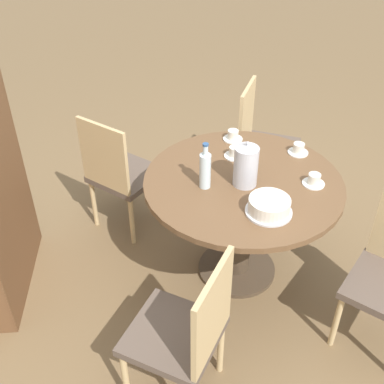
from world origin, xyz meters
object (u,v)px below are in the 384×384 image
object	(u,v)px
chair_b	(261,141)
chair_d	(186,332)
coffee_pot	(246,165)
cup_d	(235,153)
cake_main	(269,206)
cup_c	(233,136)
chair_c	(120,172)
cup_b	(314,180)
water_bottle	(205,170)
cup_a	(298,149)

from	to	relation	value
chair_b	chair_d	distance (m)	1.85
coffee_pot	chair_b	bearing A→B (deg)	-18.75
chair_b	cup_d	world-z (taller)	chair_b
cake_main	cup_c	distance (m)	0.78
coffee_pot	cup_d	bearing A→B (deg)	2.44
chair_c	cup_b	world-z (taller)	chair_c
water_bottle	cup_c	size ratio (longest dim) A/B	2.19
chair_c	water_bottle	size ratio (longest dim) A/B	3.20
chair_c	cup_b	bearing A→B (deg)	-168.56
coffee_pot	cup_d	distance (m)	0.31
chair_b	coffee_pot	xyz separation A→B (m)	(-0.91, 0.31, 0.39)
chair_b	cup_a	bearing A→B (deg)	-148.40
water_bottle	cup_b	xyz separation A→B (m)	(-0.03, -0.62, -0.09)
cup_d	chair_c	bearing A→B (deg)	69.61
cup_a	water_bottle	bearing A→B (deg)	116.26
chair_d	cup_d	world-z (taller)	chair_d
chair_d	cup_d	xyz separation A→B (m)	(1.09, -0.39, 0.29)
coffee_pot	cup_c	bearing A→B (deg)	-1.14
chair_c	cup_d	distance (m)	0.85
cup_b	cake_main	bearing A→B (deg)	126.70
water_bottle	cup_c	world-z (taller)	water_bottle
chair_d	water_bottle	distance (m)	0.89
chair_d	cup_a	world-z (taller)	chair_d
chair_b	chair_c	xyz separation A→B (m)	(-0.34, 1.07, 0.00)
cup_c	cup_d	world-z (taller)	same
chair_b	cup_a	world-z (taller)	chair_b
coffee_pot	chair_d	bearing A→B (deg)	153.25
cup_b	cup_c	size ratio (longest dim) A/B	1.00
chair_d	cup_c	bearing A→B (deg)	-167.78
water_bottle	cup_a	xyz separation A→B (m)	(0.31, -0.63, -0.09)
cup_a	cup_b	size ratio (longest dim) A/B	1.00
chair_b	cake_main	size ratio (longest dim) A/B	3.60
cake_main	cup_b	xyz separation A→B (m)	(0.23, -0.31, -0.01)
cup_b	cup_d	distance (m)	0.53
chair_d	cup_c	xyz separation A→B (m)	(1.30, -0.41, 0.29)
chair_c	cup_c	world-z (taller)	chair_c
cup_c	cake_main	bearing A→B (deg)	-174.85
cup_d	cake_main	bearing A→B (deg)	-170.73
chair_b	cup_b	distance (m)	1.00
chair_b	chair_c	world-z (taller)	same
coffee_pot	water_bottle	size ratio (longest dim) A/B	0.99
coffee_pot	cake_main	xyz separation A→B (m)	(-0.27, -0.08, -0.09)
cup_c	cup_d	bearing A→B (deg)	173.82
cake_main	cup_b	size ratio (longest dim) A/B	1.95
chair_c	chair_d	distance (m)	1.42
cup_c	cup_d	xyz separation A→B (m)	(-0.21, 0.02, 0.00)
chair_d	chair_c	bearing A→B (deg)	-135.71
chair_c	cup_d	world-z (taller)	chair_c
chair_b	cup_a	distance (m)	0.68
chair_c	cup_d	size ratio (longest dim) A/B	7.02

